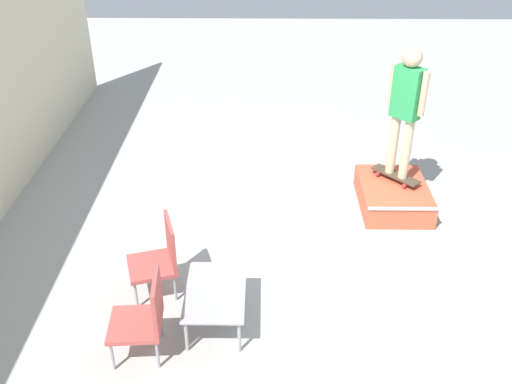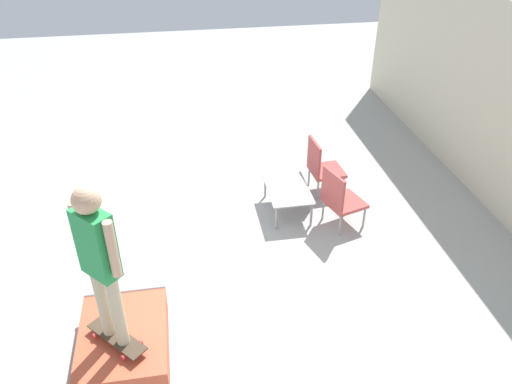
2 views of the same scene
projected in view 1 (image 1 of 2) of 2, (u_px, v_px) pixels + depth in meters
name	position (u px, v px, depth m)	size (l,w,h in m)	color
ground_plane	(330.00, 254.00, 7.29)	(24.00, 24.00, 0.00)	#A8A8A3
skate_ramp_box	(393.00, 195.00, 8.20)	(1.28, 0.94, 0.36)	#DB5638
skateboard_on_ramp	(396.00, 175.00, 8.20)	(0.68, 0.65, 0.07)	#473828
person_skater	(406.00, 102.00, 7.63)	(0.44, 0.42, 1.85)	#C6B793
coffee_table	(215.00, 294.00, 6.06)	(0.99, 0.64, 0.42)	#9E9EA3
patio_chair_left	(145.00, 315.00, 5.62)	(0.56, 0.56, 0.94)	#99999E
patio_chair_right	(160.00, 256.00, 6.44)	(0.65, 0.65, 0.94)	#99999E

